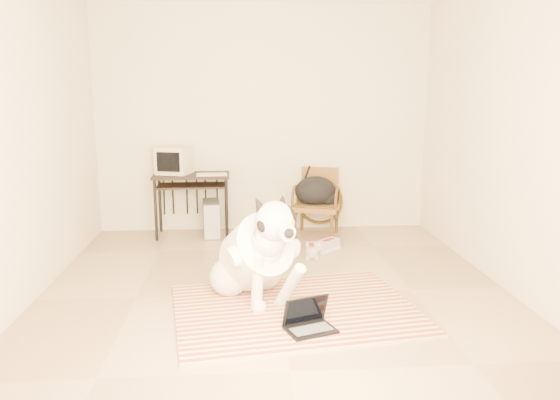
{
  "coord_description": "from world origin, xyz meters",
  "views": [
    {
      "loc": [
        -0.29,
        -4.39,
        1.71
      ],
      "look_at": [
        0.02,
        -0.16,
        0.85
      ],
      "focal_mm": 35.0,
      "sensor_mm": 36.0,
      "label": 1
    }
  ],
  "objects": [
    {
      "name": "floor",
      "position": [
        0.0,
        0.0,
        0.0
      ],
      "size": [
        4.5,
        4.5,
        0.0
      ],
      "primitive_type": "plane",
      "color": "#9E8461",
      "rests_on": "ground"
    },
    {
      "name": "wall_back",
      "position": [
        0.0,
        2.25,
        1.35
      ],
      "size": [
        4.5,
        0.0,
        4.5
      ],
      "primitive_type": "plane",
      "rotation": [
        1.57,
        0.0,
        0.0
      ],
      "color": "beige",
      "rests_on": "floor"
    },
    {
      "name": "wall_front",
      "position": [
        0.0,
        -2.25,
        1.35
      ],
      "size": [
        4.5,
        0.0,
        4.5
      ],
      "primitive_type": "plane",
      "rotation": [
        -1.57,
        0.0,
        0.0
      ],
      "color": "beige",
      "rests_on": "floor"
    },
    {
      "name": "wall_left",
      "position": [
        -2.0,
        0.0,
        1.35
      ],
      "size": [
        0.0,
        4.5,
        4.5
      ],
      "primitive_type": "plane",
      "rotation": [
        1.57,
        0.0,
        1.57
      ],
      "color": "beige",
      "rests_on": "floor"
    },
    {
      "name": "wall_right",
      "position": [
        2.0,
        0.0,
        1.35
      ],
      "size": [
        0.0,
        4.5,
        4.5
      ],
      "primitive_type": "plane",
      "rotation": [
        1.57,
        0.0,
        -1.57
      ],
      "color": "beige",
      "rests_on": "floor"
    },
    {
      "name": "rug",
      "position": [
        0.13,
        -0.39,
        0.01
      ],
      "size": [
        2.04,
        1.68,
        0.02
      ],
      "color": "red",
      "rests_on": "floor"
    },
    {
      "name": "dog",
      "position": [
        -0.17,
        -0.14,
        0.38
      ],
      "size": [
        0.81,
        1.16,
        0.97
      ],
      "color": "silver",
      "rests_on": "rug"
    },
    {
      "name": "laptop",
      "position": [
        0.18,
        -0.77,
        0.08
      ],
      "size": [
        0.4,
        0.35,
        0.24
      ],
      "color": "black",
      "rests_on": "rug"
    },
    {
      "name": "computer_desk",
      "position": [
        -0.86,
        1.96,
        0.63
      ],
      "size": [
        0.89,
        0.51,
        0.74
      ],
      "color": "black",
      "rests_on": "floor"
    },
    {
      "name": "crt_monitor",
      "position": [
        -1.06,
        2.03,
        0.89
      ],
      "size": [
        0.44,
        0.43,
        0.32
      ],
      "color": "beige",
      "rests_on": "computer_desk"
    },
    {
      "name": "desk_keyboard",
      "position": [
        -0.62,
        1.86,
        0.75
      ],
      "size": [
        0.35,
        0.15,
        0.02
      ],
      "primitive_type": "cube",
      "rotation": [
        0.0,
        0.0,
        0.07
      ],
      "color": "beige",
      "rests_on": "computer_desk"
    },
    {
      "name": "pc_tower",
      "position": [
        -0.64,
        1.94,
        0.21
      ],
      "size": [
        0.22,
        0.46,
        0.42
      ],
      "color": "#505153",
      "rests_on": "floor"
    },
    {
      "name": "rattan_chair",
      "position": [
        0.62,
        1.89,
        0.4
      ],
      "size": [
        0.65,
        0.63,
        0.79
      ],
      "color": "brown",
      "rests_on": "floor"
    },
    {
      "name": "backpack",
      "position": [
        0.61,
        1.83,
        0.53
      ],
      "size": [
        0.52,
        0.4,
        0.35
      ],
      "color": "black",
      "rests_on": "rattan_chair"
    },
    {
      "name": "sneaker_left",
      "position": [
        0.45,
        1.07,
        0.05
      ],
      "size": [
        0.14,
        0.31,
        0.11
      ],
      "color": "silver",
      "rests_on": "floor"
    },
    {
      "name": "sneaker_right",
      "position": [
        0.64,
        1.23,
        0.05
      ],
      "size": [
        0.33,
        0.32,
        0.11
      ],
      "color": "silver",
      "rests_on": "floor"
    }
  ]
}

